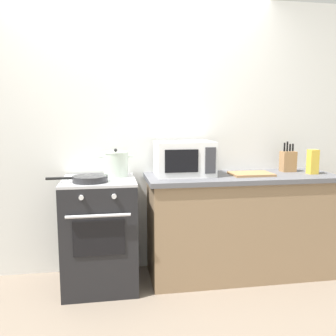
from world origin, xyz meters
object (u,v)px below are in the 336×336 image
(cutting_board, at_px, (251,174))
(pasta_box, at_px, (313,162))
(stove, at_px, (100,233))
(knife_block, at_px, (288,161))
(frying_pan, at_px, (89,179))
(microwave, at_px, (184,158))
(stock_pot, at_px, (116,164))

(cutting_board, bearing_deg, pasta_box, -3.02)
(stove, distance_m, knife_block, 1.84)
(frying_pan, bearing_deg, microwave, 13.36)
(frying_pan, distance_m, knife_block, 1.84)
(microwave, relative_size, knife_block, 1.77)
(stove, xyz_separation_m, microwave, (0.74, 0.08, 0.61))
(stove, bearing_deg, stock_pot, 39.44)
(frying_pan, relative_size, knife_block, 1.69)
(stove, xyz_separation_m, frying_pan, (-0.07, -0.11, 0.48))
(stock_pot, height_order, frying_pan, stock_pot)
(pasta_box, bearing_deg, microwave, 174.68)
(stove, bearing_deg, knife_block, 4.61)
(microwave, bearing_deg, stock_pot, 176.08)
(stove, distance_m, pasta_box, 1.98)
(frying_pan, xyz_separation_m, cutting_board, (1.40, 0.11, -0.02))
(microwave, bearing_deg, frying_pan, -166.64)
(stove, xyz_separation_m, stock_pot, (0.15, 0.12, 0.57))
(stock_pot, relative_size, pasta_box, 1.35)
(stock_pot, height_order, knife_block, knife_block)
(stock_pot, bearing_deg, knife_block, 0.76)
(stove, height_order, frying_pan, frying_pan)
(knife_block, bearing_deg, cutting_board, -161.61)
(microwave, bearing_deg, pasta_box, -5.32)
(cutting_board, xyz_separation_m, pasta_box, (0.57, -0.03, 0.10))
(microwave, distance_m, pasta_box, 1.17)
(knife_block, bearing_deg, stock_pot, -179.24)
(microwave, relative_size, cutting_board, 1.39)
(cutting_board, bearing_deg, stock_pot, 174.27)
(stove, distance_m, stock_pot, 0.60)
(stock_pot, distance_m, knife_block, 1.60)
(stove, height_order, pasta_box, pasta_box)
(stock_pot, bearing_deg, stove, -140.56)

